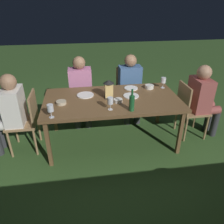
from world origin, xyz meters
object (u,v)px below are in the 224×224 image
at_px(chair_side_left_a, 128,89).
at_px(wine_glass_c, 110,101).
at_px(person_in_pink, 81,88).
at_px(lantern_centerpiece, 109,88).
at_px(plate_a, 131,96).
at_px(bowl_olives, 149,87).
at_px(person_in_blue, 130,85).
at_px(plate_c, 131,88).
at_px(wine_glass_a, 163,81).
at_px(chair_side_left_b, 81,91).
at_px(chair_head_near, 189,108).
at_px(person_in_cream, 10,111).
at_px(dining_table, 112,102).
at_px(person_in_rust, 203,98).
at_px(bowl_salad, 118,100).
at_px(wine_glass_b, 50,109).
at_px(plate_b, 85,95).
at_px(chair_head_far, 27,119).
at_px(green_bottle_on_table, 132,103).
at_px(bowl_bread, 61,102).

xyz_separation_m(chair_side_left_a, wine_glass_c, (0.50, 1.23, 0.36)).
xyz_separation_m(person_in_pink, lantern_centerpiece, (-0.39, 0.66, 0.23)).
bearing_deg(plate_a, bowl_olives, -143.83).
relative_size(person_in_pink, person_in_blue, 1.00).
bearing_deg(wine_glass_c, plate_c, -122.87).
bearing_deg(wine_glass_a, lantern_centerpiece, 15.34).
bearing_deg(chair_side_left_b, chair_head_near, 151.19).
xyz_separation_m(person_in_pink, bowl_olives, (-1.07, 0.41, 0.12)).
distance_m(person_in_cream, chair_side_left_b, 1.33).
bearing_deg(chair_side_left_b, dining_table, 115.58).
xyz_separation_m(person_in_rust, bowl_salad, (1.34, 0.12, 0.11)).
bearing_deg(plate_a, chair_head_near, 177.94).
xyz_separation_m(wine_glass_b, plate_c, (-1.15, -0.75, -0.11)).
bearing_deg(chair_head_near, person_in_blue, -42.28).
xyz_separation_m(plate_c, bowl_olives, (-0.28, 0.03, 0.02)).
distance_m(chair_side_left_b, person_in_pink, 0.25).
height_order(plate_c, bowl_salad, bowl_salad).
height_order(person_in_rust, chair_side_left_b, person_in_rust).
height_order(chair_side_left_a, person_in_blue, person_in_blue).
xyz_separation_m(chair_head_near, person_in_rust, (-0.20, 0.00, 0.15)).
bearing_deg(dining_table, wine_glass_a, -161.36).
height_order(chair_side_left_b, plate_b, chair_side_left_b).
relative_size(wine_glass_b, plate_a, 0.75).
bearing_deg(lantern_centerpiece, wine_glass_c, 85.05).
height_order(chair_head_near, chair_side_left_a, same).
xyz_separation_m(chair_side_left_b, plate_c, (-0.78, 0.58, 0.25)).
bearing_deg(wine_glass_c, chair_side_left_b, -73.74).
relative_size(chair_side_left_a, plate_a, 3.85).
height_order(person_in_pink, bowl_salad, person_in_pink).
relative_size(chair_head_far, bowl_salad, 7.11).
height_order(person_in_rust, person_in_pink, same).
bearing_deg(lantern_centerpiece, dining_table, 132.56).
relative_size(green_bottle_on_table, wine_glass_b, 1.72).
bearing_deg(person_in_rust, dining_table, -0.00).
relative_size(chair_side_left_a, bowl_bread, 6.40).
bearing_deg(chair_side_left_a, chair_side_left_b, 0.00).
distance_m(lantern_centerpiece, plate_a, 0.35).
relative_size(chair_side_left_b, bowl_olives, 6.48).
distance_m(wine_glass_b, bowl_olives, 1.61).
height_order(chair_side_left_b, person_in_blue, person_in_blue).
relative_size(person_in_cream, bowl_bread, 8.45).
height_order(chair_head_far, plate_b, chair_head_far).
bearing_deg(person_in_pink, wine_glass_b, 72.02).
height_order(lantern_centerpiece, plate_c, lantern_centerpiece).
distance_m(person_in_blue, wine_glass_a, 0.63).
bearing_deg(person_in_blue, chair_head_far, 23.29).
xyz_separation_m(chair_head_near, chair_side_left_b, (1.64, -0.90, 0.00)).
relative_size(wine_glass_a, wine_glass_c, 1.00).
xyz_separation_m(dining_table, chair_head_near, (-1.21, 0.00, -0.19)).
xyz_separation_m(chair_head_far, green_bottle_on_table, (-1.40, 0.40, 0.35)).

